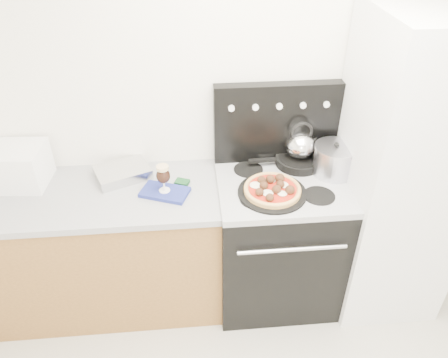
{
  "coord_description": "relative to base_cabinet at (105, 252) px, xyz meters",
  "views": [
    {
      "loc": [
        -0.45,
        -0.87,
        2.41
      ],
      "look_at": [
        -0.28,
        1.05,
        1.05
      ],
      "focal_mm": 35.0,
      "sensor_mm": 36.0,
      "label": 1
    }
  ],
  "objects": [
    {
      "name": "base_cabinet",
      "position": [
        0.0,
        0.0,
        0.0
      ],
      "size": [
        1.45,
        0.6,
        0.86
      ],
      "primitive_type": "cube",
      "color": "brown",
      "rests_on": "ground"
    },
    {
      "name": "countertop",
      "position": [
        0.0,
        0.0,
        0.45
      ],
      "size": [
        1.48,
        0.63,
        0.04
      ],
      "primitive_type": "cube",
      "color": "#9B9BA0",
      "rests_on": "base_cabinet"
    },
    {
      "name": "toaster_oven",
      "position": [
        -0.45,
        0.15,
        0.59
      ],
      "size": [
        0.39,
        0.31,
        0.23
      ],
      "primitive_type": "cube",
      "rotation": [
        0.0,
        0.0,
        -0.09
      ],
      "color": "white",
      "rests_on": "countertop"
    },
    {
      "name": "cooktop",
      "position": [
        1.1,
        -0.02,
        0.47
      ],
      "size": [
        0.76,
        0.65,
        0.04
      ],
      "primitive_type": "cube",
      "color": "#ADADB2",
      "rests_on": "stove_body"
    },
    {
      "name": "room_shell",
      "position": [
        1.02,
        -0.91,
        0.82
      ],
      "size": [
        3.52,
        3.01,
        2.52
      ],
      "color": "#B7B3A6",
      "rests_on": "ground"
    },
    {
      "name": "oven_mitt",
      "position": [
        0.42,
        -0.05,
        0.48
      ],
      "size": [
        0.3,
        0.24,
        0.02
      ],
      "primitive_type": "cube",
      "rotation": [
        0.0,
        0.0,
        -0.38
      ],
      "color": "navy",
      "rests_on": "countertop"
    },
    {
      "name": "fridge",
      "position": [
        1.8,
        -0.05,
        0.52
      ],
      "size": [
        0.64,
        0.68,
        1.9
      ],
      "primitive_type": "cube",
      "color": "silver",
      "rests_on": "ground"
    },
    {
      "name": "pizza_pan",
      "position": [
        1.03,
        -0.13,
        0.5
      ],
      "size": [
        0.5,
        0.5,
        0.01
      ],
      "primitive_type": "cylinder",
      "rotation": [
        0.0,
        0.0,
        -0.34
      ],
      "color": "black",
      "rests_on": "cooktop"
    },
    {
      "name": "stock_pot",
      "position": [
        1.43,
        0.05,
        0.58
      ],
      "size": [
        0.29,
        0.29,
        0.18
      ],
      "primitive_type": "cylinder",
      "rotation": [
        0.0,
        0.0,
        0.22
      ],
      "color": "silver",
      "rests_on": "cooktop"
    },
    {
      "name": "stove_body",
      "position": [
        1.1,
        -0.02,
        0.01
      ],
      "size": [
        0.76,
        0.65,
        0.88
      ],
      "primitive_type": "cube",
      "color": "black",
      "rests_on": "ground"
    },
    {
      "name": "backguard",
      "position": [
        1.1,
        0.25,
        0.74
      ],
      "size": [
        0.76,
        0.08,
        0.5
      ],
      "primitive_type": "cube",
      "color": "black",
      "rests_on": "cooktop"
    },
    {
      "name": "foil_sheet",
      "position": [
        0.16,
        0.15,
        0.5
      ],
      "size": [
        0.37,
        0.33,
        0.06
      ],
      "primitive_type": "cube",
      "rotation": [
        0.0,
        0.0,
        0.4
      ],
      "color": "white",
      "rests_on": "countertop"
    },
    {
      "name": "skillet",
      "position": [
        1.24,
        0.16,
        0.52
      ],
      "size": [
        0.3,
        0.3,
        0.05
      ],
      "primitive_type": "cylinder",
      "rotation": [
        0.0,
        0.0,
        0.04
      ],
      "color": "black",
      "rests_on": "cooktop"
    },
    {
      "name": "pizza",
      "position": [
        1.03,
        -0.13,
        0.53
      ],
      "size": [
        0.41,
        0.41,
        0.05
      ],
      "primitive_type": null,
      "rotation": [
        0.0,
        0.0,
        0.34
      ],
      "color": "tan",
      "rests_on": "pizza_pan"
    },
    {
      "name": "beer_glass",
      "position": [
        0.42,
        -0.05,
        0.58
      ],
      "size": [
        0.1,
        0.1,
        0.17
      ],
      "primitive_type": null,
      "rotation": [
        0.0,
        0.0,
        0.34
      ],
      "color": "black",
      "rests_on": "oven_mitt"
    },
    {
      "name": "tea_kettle",
      "position": [
        1.24,
        0.16,
        0.64
      ],
      "size": [
        0.2,
        0.2,
        0.2
      ],
      "primitive_type": null,
      "rotation": [
        0.0,
        0.0,
        0.11
      ],
      "color": "silver",
      "rests_on": "skillet"
    }
  ]
}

